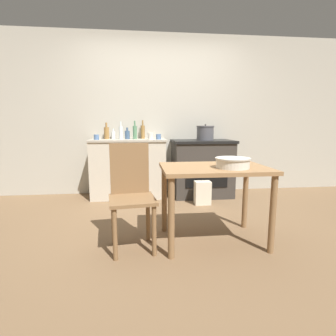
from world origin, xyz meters
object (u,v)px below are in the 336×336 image
bottle_mid_left (107,133)px  cup_mid_right (96,137)px  work_table (214,179)px  cup_far_right (158,137)px  bottle_far_left (127,135)px  stock_pot (205,133)px  stove (202,168)px  bottle_center_left (121,132)px  bottle_center_right (143,132)px  cup_right (150,136)px  bottle_left (135,132)px  mixing_bowl_large (233,162)px  bottle_center (113,135)px  chair (131,193)px  flour_sack (202,193)px

bottle_mid_left → cup_mid_right: size_ratio=3.31×
work_table → cup_far_right: 1.72m
bottle_far_left → stock_pot: bearing=-6.2°
bottle_far_left → stove: bearing=-6.5°
stove → bottle_center_left: (-1.27, 0.12, 0.56)m
bottle_center_right → cup_right: bottle_center_right is taller
work_table → cup_far_right: (-0.40, 1.64, 0.32)m
stove → bottle_left: (-1.05, 0.12, 0.57)m
stock_pot → mixing_bowl_large: 1.80m
mixing_bowl_large → cup_right: 1.79m
bottle_center_right → work_table: bearing=-71.6°
stock_pot → stove: bearing=-177.2°
work_table → bottle_center: (-1.10, 1.89, 0.35)m
stove → work_table: size_ratio=0.96×
bottle_center → cup_right: 0.66m
stock_pot → bottle_mid_left: bottle_mid_left is taller
stock_pot → cup_mid_right: (-1.66, -0.02, -0.06)m
mixing_bowl_large → cup_far_right: cup_far_right is taller
chair → stock_pot: (1.11, 1.69, 0.49)m
bottle_center_right → cup_mid_right: bearing=-160.9°
chair → flour_sack: 1.58m
cup_right → bottle_center: bearing=149.7°
bottle_far_left → bottle_left: (0.12, -0.02, 0.04)m
cup_right → bottle_mid_left: bearing=155.9°
stock_pot → mixing_bowl_large: (-0.20, -1.78, -0.21)m
cup_mid_right → cup_right: bearing=-7.3°
mixing_bowl_large → bottle_far_left: (-1.01, 1.91, 0.18)m
bottle_center → cup_mid_right: 0.32m
cup_mid_right → work_table: bearing=-51.4°
bottle_mid_left → bottle_center: (0.10, 0.04, -0.04)m
bottle_left → bottle_center_left: 0.22m
bottle_center_left → cup_mid_right: size_ratio=3.53×
bottle_center_right → flour_sack: bearing=-40.9°
work_table → stock_pot: bearing=78.7°
bottle_far_left → bottle_left: size_ratio=0.63×
stove → work_table: 1.71m
bottle_center → mixing_bowl_large: bearing=-58.1°
chair → bottle_far_left: bearing=85.9°
mixing_bowl_large → bottle_mid_left: bottle_mid_left is taller
work_table → bottle_mid_left: (-1.20, 1.85, 0.38)m
stove → cup_far_right: (-0.70, -0.04, 0.50)m
bottle_mid_left → cup_far_right: 0.83m
chair → bottle_far_left: size_ratio=5.35×
bottle_far_left → bottle_center_right: size_ratio=0.61×
flour_sack → bottle_mid_left: size_ratio=1.30×
chair → cup_far_right: size_ratio=11.89×
mixing_bowl_large → bottle_center: (-1.24, 1.99, 0.18)m
stock_pot → bottle_far_left: (-1.21, 0.13, -0.03)m
bottle_mid_left → bottle_center_right: size_ratio=0.87×
work_table → mixing_bowl_large: 0.24m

